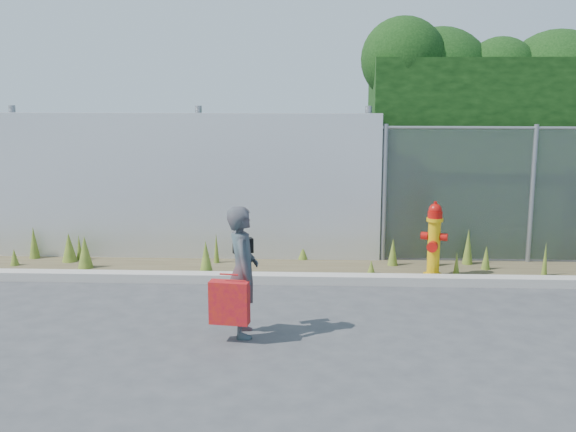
# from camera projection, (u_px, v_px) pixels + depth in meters

# --- Properties ---
(ground) EXTENTS (80.00, 80.00, 0.00)m
(ground) POSITION_uv_depth(u_px,v_px,m) (310.00, 330.00, 7.94)
(ground) COLOR #3D3D40
(ground) RESTS_ON ground
(curb) EXTENTS (16.00, 0.22, 0.12)m
(curb) POSITION_uv_depth(u_px,v_px,m) (312.00, 279.00, 9.69)
(curb) COLOR #AAA399
(curb) RESTS_ON ground
(weed_strip) EXTENTS (16.00, 1.26, 0.53)m
(weed_strip) POSITION_uv_depth(u_px,v_px,m) (314.00, 261.00, 10.32)
(weed_strip) COLOR #4D422C
(weed_strip) RESTS_ON ground
(corrugated_fence) EXTENTS (8.50, 0.21, 2.30)m
(corrugated_fence) POSITION_uv_depth(u_px,v_px,m) (97.00, 186.00, 10.80)
(corrugated_fence) COLOR silver
(corrugated_fence) RESTS_ON ground
(fire_hydrant) EXTENTS (0.36, 0.32, 1.07)m
(fire_hydrant) POSITION_uv_depth(u_px,v_px,m) (434.00, 241.00, 9.84)
(fire_hydrant) COLOR #DEA70B
(fire_hydrant) RESTS_ON ground
(woman) EXTENTS (0.41, 0.56, 1.41)m
(woman) POSITION_uv_depth(u_px,v_px,m) (243.00, 272.00, 7.67)
(woman) COLOR #106065
(woman) RESTS_ON ground
(red_tote_bag) EXTENTS (0.41, 0.15, 0.54)m
(red_tote_bag) POSITION_uv_depth(u_px,v_px,m) (229.00, 302.00, 7.51)
(red_tote_bag) COLOR #A00926
(black_shoulder_bag) EXTENTS (0.21, 0.09, 0.16)m
(black_shoulder_bag) POSITION_uv_depth(u_px,v_px,m) (243.00, 246.00, 7.84)
(black_shoulder_bag) COLOR black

